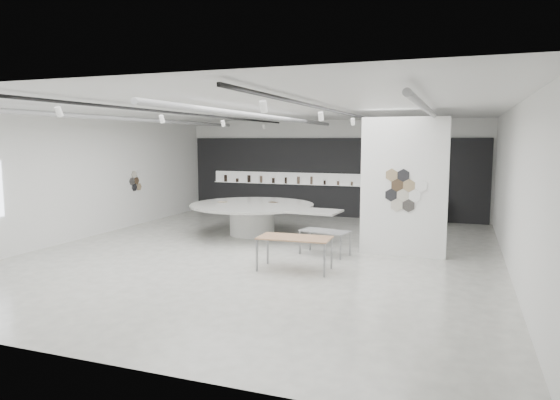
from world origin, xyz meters
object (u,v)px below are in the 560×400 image
(sample_table_stone, at_px, (325,233))
(display_island, at_px, (254,215))
(sample_table_wood, at_px, (295,239))
(kitchen_counter, at_px, (422,211))
(partition_column, at_px, (404,187))

(sample_table_stone, bearing_deg, display_island, 145.74)
(sample_table_wood, height_order, kitchen_counter, kitchen_counter)
(partition_column, distance_m, display_island, 5.05)
(partition_column, xyz_separation_m, sample_table_wood, (-2.17, -2.45, -1.07))
(display_island, distance_m, sample_table_stone, 3.45)
(partition_column, relative_size, kitchen_counter, 2.25)
(display_island, xyz_separation_m, sample_table_stone, (2.85, -1.94, -0.06))
(partition_column, height_order, kitchen_counter, partition_column)
(sample_table_stone, bearing_deg, sample_table_wood, -98.18)
(sample_table_wood, height_order, sample_table_stone, sample_table_wood)
(sample_table_wood, bearing_deg, sample_table_stone, 81.82)
(sample_table_stone, height_order, kitchen_counter, kitchen_counter)
(partition_column, height_order, sample_table_wood, partition_column)
(display_island, distance_m, kitchen_counter, 6.47)
(kitchen_counter, bearing_deg, display_island, -141.65)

